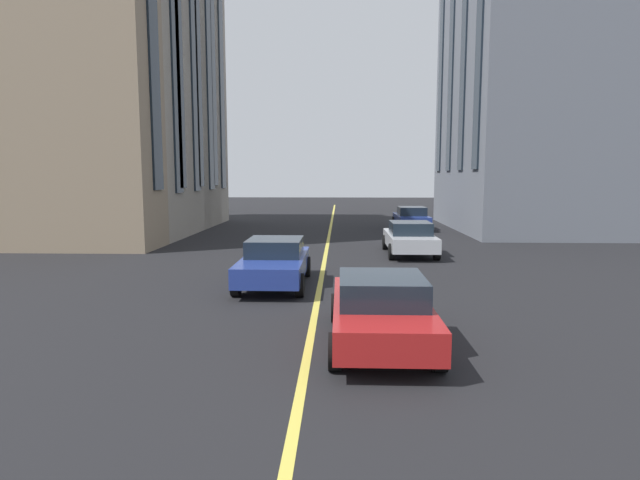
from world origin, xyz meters
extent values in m
cube|color=#D8C64C|center=(20.00, 0.00, 0.00)|extent=(80.00, 0.16, 0.01)
cube|color=#B7BABF|center=(23.47, -3.45, 0.59)|extent=(4.40, 1.80, 0.55)
cube|color=#19232D|center=(23.25, -3.45, 1.12)|extent=(1.85, 1.58, 0.50)
cylinder|color=black|center=(24.92, -2.58, 0.32)|extent=(0.64, 0.22, 0.64)
cylinder|color=black|center=(24.92, -4.31, 0.32)|extent=(0.64, 0.22, 0.64)
cylinder|color=black|center=(22.02, -2.58, 0.32)|extent=(0.64, 0.22, 0.64)
cylinder|color=black|center=(22.02, -4.31, 0.32)|extent=(0.64, 0.22, 0.64)
cube|color=navy|center=(33.81, -4.90, 0.59)|extent=(4.40, 1.80, 0.55)
cube|color=#19232D|center=(33.59, -4.90, 1.12)|extent=(1.85, 1.58, 0.50)
cylinder|color=black|center=(35.26, -4.04, 0.32)|extent=(0.64, 0.22, 0.64)
cylinder|color=black|center=(35.26, -5.76, 0.32)|extent=(0.64, 0.22, 0.64)
cylinder|color=black|center=(32.35, -4.04, 0.32)|extent=(0.64, 0.22, 0.64)
cylinder|color=black|center=(32.35, -5.76, 0.32)|extent=(0.64, 0.22, 0.64)
cube|color=#B21E1E|center=(11.84, -1.37, 0.59)|extent=(4.40, 1.80, 0.55)
cube|color=#19232D|center=(11.62, -1.37, 1.12)|extent=(1.85, 1.58, 0.50)
cylinder|color=black|center=(13.29, -0.51, 0.32)|extent=(0.64, 0.22, 0.64)
cylinder|color=black|center=(13.29, -2.24, 0.32)|extent=(0.64, 0.22, 0.64)
cylinder|color=black|center=(10.38, -0.51, 0.32)|extent=(0.64, 0.22, 0.64)
cylinder|color=black|center=(10.38, -2.24, 0.32)|extent=(0.64, 0.22, 0.64)
cube|color=navy|center=(17.14, 1.35, 0.59)|extent=(4.40, 1.80, 0.55)
cube|color=#19232D|center=(17.36, 1.35, 1.12)|extent=(1.85, 1.58, 0.50)
cylinder|color=black|center=(15.69, 0.49, 0.32)|extent=(0.64, 0.22, 0.64)
cylinder|color=black|center=(15.69, 2.21, 0.32)|extent=(0.64, 0.22, 0.64)
cylinder|color=black|center=(18.59, 0.49, 0.32)|extent=(0.64, 0.22, 0.64)
cylinder|color=black|center=(18.59, 2.21, 0.32)|extent=(0.64, 0.22, 0.64)
cube|color=gray|center=(30.33, 12.65, 9.31)|extent=(14.33, 10.29, 18.62)
cube|color=#19232D|center=(24.96, 7.45, 9.68)|extent=(1.10, 0.10, 14.15)
cube|color=#19232D|center=(28.54, 7.45, 9.68)|extent=(1.10, 0.10, 14.15)
cube|color=#19232D|center=(32.12, 7.45, 9.68)|extent=(1.10, 0.10, 14.15)
cube|color=#19232D|center=(35.71, 7.45, 9.68)|extent=(1.10, 0.10, 14.15)
cube|color=slate|center=(34.22, -13.75, 12.68)|extent=(13.40, 12.49, 25.37)
cube|color=#19232D|center=(35.90, -7.45, 13.19)|extent=(1.10, 0.10, 19.28)
cube|color=#19232D|center=(39.25, -7.45, 13.19)|extent=(1.10, 0.10, 19.28)
cube|color=#A89E8E|center=(33.03, 13.10, 8.49)|extent=(13.44, 11.20, 16.98)
cube|color=#19232D|center=(27.99, 7.45, 8.83)|extent=(1.10, 0.10, 12.91)
cube|color=#19232D|center=(31.35, 7.45, 8.83)|extent=(1.10, 0.10, 12.91)
cube|color=#19232D|center=(34.71, 7.45, 8.83)|extent=(1.10, 0.10, 12.91)
cube|color=#19232D|center=(38.07, 7.45, 8.83)|extent=(1.10, 0.10, 12.91)
camera|label=1|loc=(1.91, -0.58, 3.24)|focal=29.47mm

